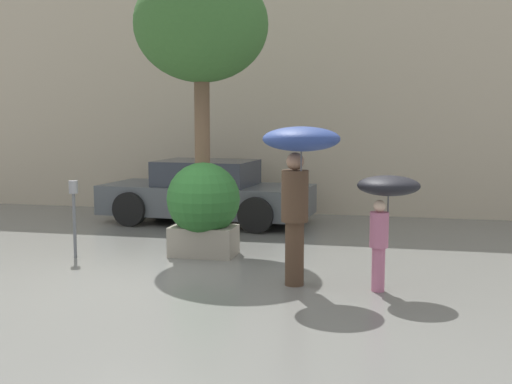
{
  "coord_description": "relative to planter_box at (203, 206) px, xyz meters",
  "views": [
    {
      "loc": [
        3.32,
        -8.13,
        2.23
      ],
      "look_at": [
        1.14,
        1.6,
        1.05
      ],
      "focal_mm": 45.0,
      "sensor_mm": 36.0,
      "label": 1
    }
  ],
  "objects": [
    {
      "name": "person_child",
      "position": [
        2.89,
        -1.53,
        0.39
      ],
      "size": [
        0.79,
        0.79,
        1.49
      ],
      "rotation": [
        0.0,
        0.0,
        0.28
      ],
      "color": "#B76684",
      "rests_on": "ground"
    },
    {
      "name": "ground_plane",
      "position": [
        -0.28,
        -1.59,
        -0.81
      ],
      "size": [
        40.0,
        40.0,
        0.0
      ],
      "primitive_type": "plane",
      "color": "slate"
    },
    {
      "name": "street_tree",
      "position": [
        -0.29,
        0.88,
        2.91
      ],
      "size": [
        2.27,
        2.27,
        4.73
      ],
      "color": "brown",
      "rests_on": "ground"
    },
    {
      "name": "parked_car_near",
      "position": [
        -0.89,
        3.11,
        -0.19
      ],
      "size": [
        4.46,
        2.21,
        1.31
      ],
      "rotation": [
        0.0,
        0.0,
        1.5
      ],
      "color": "#4C5156",
      "rests_on": "ground"
    },
    {
      "name": "planter_box",
      "position": [
        0.0,
        0.0,
        0.0
      ],
      "size": [
        1.17,
        1.17,
        1.5
      ],
      "color": "gray",
      "rests_on": "ground"
    },
    {
      "name": "building_facade",
      "position": [
        -0.28,
        4.91,
        2.19
      ],
      "size": [
        18.0,
        0.3,
        6.0
      ],
      "color": "#B7A88E",
      "rests_on": "ground"
    },
    {
      "name": "person_adult",
      "position": [
        1.79,
        -1.57,
        0.82
      ],
      "size": [
        0.99,
        0.99,
        2.1
      ],
      "rotation": [
        0.0,
        0.0,
        -0.91
      ],
      "color": "#473323",
      "rests_on": "ground"
    },
    {
      "name": "parking_meter",
      "position": [
        -1.95,
        -0.59,
        0.08
      ],
      "size": [
        0.14,
        0.14,
        1.23
      ],
      "color": "#595B60",
      "rests_on": "ground"
    }
  ]
}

